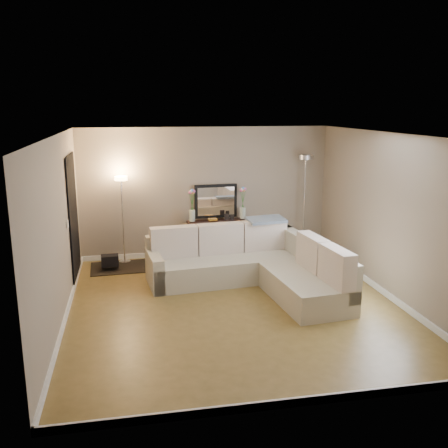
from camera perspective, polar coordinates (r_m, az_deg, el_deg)
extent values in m
cube|color=olive|center=(7.81, 1.12, -9.26)|extent=(5.00, 5.50, 0.01)
cube|color=white|center=(7.22, 1.22, 10.24)|extent=(5.00, 5.50, 0.01)
cube|color=gray|center=(10.07, -2.11, 3.64)|extent=(5.00, 0.02, 2.60)
cube|color=gray|center=(4.85, 8.03, -7.25)|extent=(5.00, 0.02, 2.60)
cube|color=gray|center=(7.32, -18.43, -0.75)|extent=(0.02, 5.50, 2.60)
cube|color=gray|center=(8.29, 18.40, 0.85)|extent=(0.02, 5.50, 2.60)
cube|color=white|center=(10.33, -2.03, -3.24)|extent=(5.00, 0.03, 0.10)
cube|color=white|center=(5.44, 7.49, -19.59)|extent=(5.00, 0.03, 0.10)
cube|color=white|center=(7.70, -17.56, -9.80)|extent=(0.03, 5.50, 0.10)
cube|color=white|center=(8.62, 17.64, -7.30)|extent=(0.03, 5.50, 0.10)
cube|color=black|center=(9.00, -16.82, 0.61)|extent=(0.02, 1.20, 2.20)
cube|color=white|center=(8.16, -17.44, 0.00)|extent=(0.02, 0.08, 0.12)
cube|color=beige|center=(8.82, 0.34, -5.07)|extent=(2.81, 1.22, 0.42)
cube|color=beige|center=(9.07, -0.34, -2.61)|extent=(2.73, 0.49, 0.59)
cube|color=beige|center=(8.52, -7.93, -5.27)|extent=(0.28, 0.96, 0.59)
cube|color=beige|center=(7.98, 9.32, -7.27)|extent=(1.11, 1.76, 0.42)
cube|color=beige|center=(8.44, 10.25, -4.05)|extent=(0.48, 2.63, 0.59)
cube|color=beige|center=(8.71, -5.76, -2.07)|extent=(0.84, 0.31, 0.54)
cube|color=beige|center=(8.90, -0.45, -1.67)|extent=(0.84, 0.31, 0.54)
cube|color=beige|center=(9.16, 4.59, -1.27)|extent=(0.84, 0.31, 0.54)
cube|color=beige|center=(8.20, 10.07, -3.18)|extent=(0.31, 0.77, 0.54)
cube|color=beige|center=(7.55, 12.75, -4.78)|extent=(0.31, 0.77, 0.54)
cube|color=slate|center=(9.13, 4.83, 0.49)|extent=(0.74, 0.50, 0.09)
cube|color=black|center=(9.99, -0.68, 0.29)|extent=(1.25, 0.41, 0.04)
cube|color=black|center=(9.84, -3.70, -2.22)|extent=(0.05, 0.05, 0.72)
cube|color=black|center=(10.10, -3.99, -1.83)|extent=(0.05, 0.05, 0.72)
cube|color=black|center=(10.11, 2.63, -1.78)|extent=(0.05, 0.05, 0.72)
cube|color=black|center=(10.36, 2.20, -1.41)|extent=(0.05, 0.05, 0.72)
cube|color=black|center=(10.14, -0.68, -2.84)|extent=(1.17, 0.38, 0.03)
cube|color=#BF3333|center=(10.00, -3.49, -2.47)|extent=(0.04, 0.15, 0.18)
cube|color=#3359A5|center=(10.01, -3.28, -2.40)|extent=(0.04, 0.15, 0.20)
cube|color=gold|center=(10.01, -3.03, -2.33)|extent=(0.05, 0.15, 0.22)
cube|color=#3F7F4C|center=(10.03, -2.75, -2.42)|extent=(0.06, 0.15, 0.18)
cube|color=#994C99|center=(10.04, -2.50, -2.35)|extent=(0.04, 0.15, 0.20)
cube|color=orange|center=(10.04, -2.28, -2.28)|extent=(0.04, 0.15, 0.22)
cube|color=#262626|center=(10.05, -2.03, -2.37)|extent=(0.05, 0.15, 0.18)
cube|color=#4C99B2|center=(10.06, -1.76, -2.30)|extent=(0.06, 0.15, 0.20)
cube|color=#B2A58C|center=(10.07, -1.51, -2.23)|extent=(0.04, 0.15, 0.22)
cube|color=brown|center=(10.08, -1.29, -2.32)|extent=(0.04, 0.15, 0.18)
cube|color=navy|center=(10.09, -1.05, -2.25)|extent=(0.05, 0.15, 0.20)
cube|color=gold|center=(10.10, -0.77, -2.18)|extent=(0.06, 0.15, 0.22)
cube|color=black|center=(10.07, -0.93, 2.63)|extent=(0.87, 0.09, 0.68)
cube|color=white|center=(10.05, -0.91, 2.61)|extent=(0.76, 0.06, 0.57)
cube|color=orange|center=(9.93, -1.30, 0.53)|extent=(0.18, 0.12, 0.04)
cube|color=black|center=(9.97, 0.31, 0.83)|extent=(0.10, 0.03, 0.12)
cube|color=black|center=(10.00, 0.94, 0.82)|extent=(0.08, 0.02, 0.10)
cylinder|color=silver|center=(9.85, -3.65, 0.97)|extent=(0.12, 0.12, 0.23)
cylinder|color=#38722D|center=(9.79, -3.77, 2.47)|extent=(0.09, 0.01, 0.39)
sphere|color=#E5598C|center=(9.75, -3.90, 3.61)|extent=(0.07, 0.07, 0.07)
cylinder|color=#38722D|center=(9.79, -3.72, 2.53)|extent=(0.05, 0.01, 0.41)
sphere|color=white|center=(9.75, -3.80, 3.73)|extent=(0.07, 0.07, 0.07)
cylinder|color=#38722D|center=(9.79, -3.67, 2.59)|extent=(0.01, 0.01, 0.44)
sphere|color=#598CE5|center=(9.75, -3.69, 3.84)|extent=(0.07, 0.07, 0.07)
cylinder|color=#38722D|center=(9.80, -3.62, 2.48)|extent=(0.05, 0.01, 0.40)
sphere|color=#E58C4C|center=(9.76, -3.58, 3.63)|extent=(0.07, 0.07, 0.07)
cylinder|color=#38722D|center=(9.80, -3.58, 2.54)|extent=(0.10, 0.01, 0.41)
sphere|color=#D866B2|center=(9.76, -3.48, 3.74)|extent=(0.07, 0.07, 0.07)
cylinder|color=silver|center=(10.09, 2.16, 1.29)|extent=(0.12, 0.12, 0.23)
cylinder|color=#38722D|center=(10.04, 2.08, 2.76)|extent=(0.09, 0.01, 0.39)
sphere|color=#E5598C|center=(10.00, 1.98, 3.88)|extent=(0.07, 0.07, 0.07)
cylinder|color=#38722D|center=(10.04, 2.13, 2.82)|extent=(0.05, 0.01, 0.41)
sphere|color=white|center=(10.00, 2.08, 3.99)|extent=(0.07, 0.07, 0.07)
cylinder|color=#38722D|center=(10.04, 2.17, 2.87)|extent=(0.01, 0.01, 0.44)
sphere|color=#598CE5|center=(10.00, 2.18, 4.10)|extent=(0.07, 0.07, 0.07)
cylinder|color=#38722D|center=(10.04, 2.22, 2.77)|extent=(0.05, 0.01, 0.40)
sphere|color=#E58C4C|center=(10.01, 2.29, 3.89)|extent=(0.07, 0.07, 0.07)
cylinder|color=#38722D|center=(10.04, 2.26, 2.82)|extent=(0.10, 0.01, 0.41)
sphere|color=#D866B2|center=(10.01, 2.39, 4.00)|extent=(0.07, 0.07, 0.07)
cylinder|color=silver|center=(10.02, -11.26, -4.23)|extent=(0.23, 0.23, 0.03)
cylinder|color=silver|center=(9.81, -11.47, 0.28)|extent=(0.03, 0.03, 1.62)
cylinder|color=#FFBF72|center=(9.66, -11.70, 5.15)|extent=(0.25, 0.25, 0.07)
cylinder|color=silver|center=(10.58, 8.94, -3.18)|extent=(0.32, 0.32, 0.03)
cylinder|color=silver|center=(10.35, 9.13, 1.99)|extent=(0.04, 0.04, 1.94)
cylinder|color=silver|center=(10.20, 9.34, 7.56)|extent=(0.35, 0.35, 0.09)
cube|color=black|center=(9.71, -11.72, -4.87)|extent=(1.15, 0.88, 0.01)
cube|color=black|center=(9.58, -12.91, -4.08)|extent=(0.32, 0.24, 0.20)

